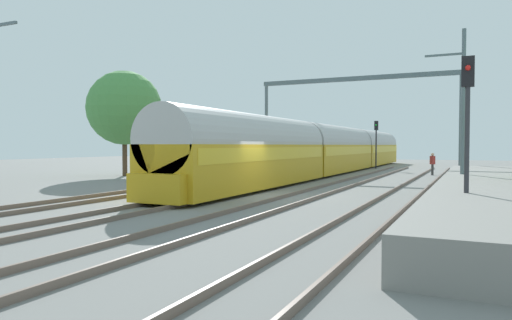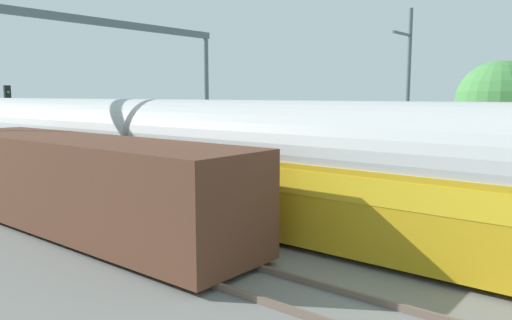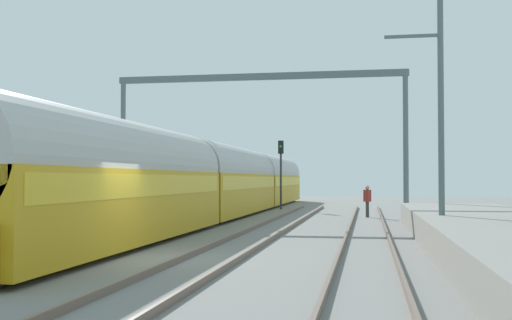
{
  "view_description": "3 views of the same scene",
  "coord_description": "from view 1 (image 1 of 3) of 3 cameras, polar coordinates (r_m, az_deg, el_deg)",
  "views": [
    {
      "loc": [
        8.77,
        -19.58,
        2.32
      ],
      "look_at": [
        -1.94,
        3.33,
        1.52
      ],
      "focal_mm": 32.89,
      "sensor_mm": 36.0,
      "label": 1
    },
    {
      "loc": [
        -13.89,
        -3.53,
        4.14
      ],
      "look_at": [
        0.98,
        8.59,
        1.61
      ],
      "focal_mm": 34.77,
      "sensor_mm": 36.0,
      "label": 2
    },
    {
      "loc": [
        5.87,
        -15.7,
        2.08
      ],
      "look_at": [
        -0.97,
        22.69,
        3.25
      ],
      "focal_mm": 44.17,
      "sensor_mm": 36.0,
      "label": 3
    }
  ],
  "objects": [
    {
      "name": "track_east",
      "position": [
        20.86,
        5.81,
        -4.37
      ],
      "size": [
        1.51,
        60.0,
        0.16
      ],
      "color": "#6D594E",
      "rests_on": "ground"
    },
    {
      "name": "tree_west_background",
      "position": [
        36.88,
        -15.72,
        6.11
      ],
      "size": [
        5.57,
        5.57,
        7.92
      ],
      "color": "#4C3826",
      "rests_on": "ground"
    },
    {
      "name": "railway_signal_far",
      "position": [
        47.53,
        14.41,
        2.61
      ],
      "size": [
        0.36,
        0.3,
        4.71
      ],
      "color": "#2D2D33",
      "rests_on": "ground"
    },
    {
      "name": "track_far_east",
      "position": [
        19.92,
        16.46,
        -4.72
      ],
      "size": [
        1.52,
        60.0,
        0.16
      ],
      "color": "#6D594E",
      "rests_on": "ground"
    },
    {
      "name": "platform",
      "position": [
        21.68,
        27.32,
        -3.34
      ],
      "size": [
        4.4,
        28.0,
        0.9
      ],
      "color": "gray",
      "rests_on": "ground"
    },
    {
      "name": "freight_car",
      "position": [
        32.95,
        -1.25,
        0.33
      ],
      "size": [
        2.8,
        13.0,
        2.7
      ],
      "color": "#563323",
      "rests_on": "ground"
    },
    {
      "name": "passenger_train",
      "position": [
        40.17,
        9.6,
        1.29
      ],
      "size": [
        2.93,
        49.2,
        3.82
      ],
      "color": "gold",
      "rests_on": "ground"
    },
    {
      "name": "track_far_west",
      "position": [
        24.52,
        -11.62,
        -3.47
      ],
      "size": [
        1.52,
        60.0,
        0.16
      ],
      "color": "#6D594E",
      "rests_on": "ground"
    },
    {
      "name": "track_west",
      "position": [
        22.43,
        -3.62,
        -3.93
      ],
      "size": [
        1.51,
        60.0,
        0.16
      ],
      "color": "#6D594E",
      "rests_on": "ground"
    },
    {
      "name": "ground",
      "position": [
        21.58,
        0.92,
        -4.37
      ],
      "size": [
        120.0,
        120.0,
        0.0
      ],
      "primitive_type": "plane",
      "color": "slate"
    },
    {
      "name": "catenary_pole_east_mid",
      "position": [
        25.18,
        23.77,
        5.82
      ],
      "size": [
        1.9,
        0.2,
        8.0
      ],
      "color": "slate",
      "rests_on": "ground"
    },
    {
      "name": "person_crossing",
      "position": [
        38.6,
        20.67,
        -0.23
      ],
      "size": [
        0.43,
        0.46,
        1.73
      ],
      "rotation": [
        0.0,
        0.0,
        5.34
      ],
      "color": "#383838",
      "rests_on": "ground"
    },
    {
      "name": "catenary_gantry",
      "position": [
        38.82,
        11.99,
        7.02
      ],
      "size": [
        16.05,
        0.28,
        7.86
      ],
      "color": "slate",
      "rests_on": "ground"
    },
    {
      "name": "railway_signal_near",
      "position": [
        15.3,
        24.32,
        4.86
      ],
      "size": [
        0.36,
        0.3,
        4.95
      ],
      "color": "#2D2D33",
      "rests_on": "ground"
    }
  ]
}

